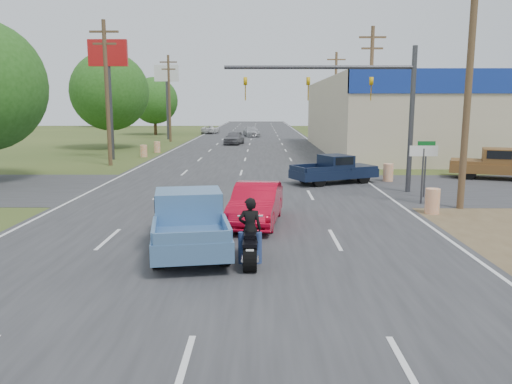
{
  "coord_description": "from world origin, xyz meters",
  "views": [
    {
      "loc": [
        1.25,
        -7.31,
        4.19
      ],
      "look_at": [
        1.08,
        9.43,
        1.3
      ],
      "focal_mm": 35.0,
      "sensor_mm": 36.0,
      "label": 1
    }
  ],
  "objects_px": {
    "red_convertible": "(256,204)",
    "rider": "(250,233)",
    "motorcycle": "(250,246)",
    "navy_pickup": "(336,169)",
    "brown_pickup": "(497,164)",
    "blue_pickup": "(189,219)",
    "distant_car_silver": "(252,132)",
    "distant_car_grey": "(234,138)",
    "distant_car_white": "(210,130)"
  },
  "relations": [
    {
      "from": "blue_pickup",
      "to": "navy_pickup",
      "type": "bearing_deg",
      "value": 54.04
    },
    {
      "from": "motorcycle",
      "to": "navy_pickup",
      "type": "relative_size",
      "value": 0.46
    },
    {
      "from": "rider",
      "to": "distant_car_silver",
      "type": "relative_size",
      "value": 0.36
    },
    {
      "from": "red_convertible",
      "to": "distant_car_silver",
      "type": "bearing_deg",
      "value": 98.61
    },
    {
      "from": "red_convertible",
      "to": "rider",
      "type": "bearing_deg",
      "value": -84.13
    },
    {
      "from": "red_convertible",
      "to": "distant_car_silver",
      "type": "relative_size",
      "value": 0.93
    },
    {
      "from": "brown_pickup",
      "to": "distant_car_grey",
      "type": "distance_m",
      "value": 31.02
    },
    {
      "from": "navy_pickup",
      "to": "distant_car_silver",
      "type": "bearing_deg",
      "value": 162.11
    },
    {
      "from": "distant_car_silver",
      "to": "navy_pickup",
      "type": "bearing_deg",
      "value": -92.69
    },
    {
      "from": "brown_pickup",
      "to": "distant_car_silver",
      "type": "height_order",
      "value": "brown_pickup"
    },
    {
      "from": "motorcycle",
      "to": "distant_car_silver",
      "type": "xyz_separation_m",
      "value": [
        -1.01,
        56.48,
        0.16
      ]
    },
    {
      "from": "motorcycle",
      "to": "distant_car_grey",
      "type": "relative_size",
      "value": 0.53
    },
    {
      "from": "rider",
      "to": "distant_car_silver",
      "type": "xyz_separation_m",
      "value": [
        -1.01,
        56.42,
        -0.17
      ]
    },
    {
      "from": "blue_pickup",
      "to": "navy_pickup",
      "type": "relative_size",
      "value": 1.11
    },
    {
      "from": "red_convertible",
      "to": "distant_car_white",
      "type": "relative_size",
      "value": 0.98
    },
    {
      "from": "distant_car_silver",
      "to": "red_convertible",
      "type": "bearing_deg",
      "value": -98.74
    },
    {
      "from": "distant_car_silver",
      "to": "motorcycle",
      "type": "bearing_deg",
      "value": -98.96
    },
    {
      "from": "rider",
      "to": "navy_pickup",
      "type": "relative_size",
      "value": 0.34
    },
    {
      "from": "navy_pickup",
      "to": "brown_pickup",
      "type": "relative_size",
      "value": 0.87
    },
    {
      "from": "blue_pickup",
      "to": "distant_car_grey",
      "type": "relative_size",
      "value": 1.28
    },
    {
      "from": "navy_pickup",
      "to": "distant_car_white",
      "type": "distance_m",
      "value": 51.17
    },
    {
      "from": "distant_car_grey",
      "to": "distant_car_silver",
      "type": "relative_size",
      "value": 0.92
    },
    {
      "from": "brown_pickup",
      "to": "distant_car_white",
      "type": "height_order",
      "value": "brown_pickup"
    },
    {
      "from": "motorcycle",
      "to": "rider",
      "type": "distance_m",
      "value": 0.34
    },
    {
      "from": "motorcycle",
      "to": "distant_car_grey",
      "type": "xyz_separation_m",
      "value": [
        -2.66,
        42.17,
        0.22
      ]
    },
    {
      "from": "motorcycle",
      "to": "brown_pickup",
      "type": "relative_size",
      "value": 0.4
    },
    {
      "from": "motorcycle",
      "to": "distant_car_white",
      "type": "bearing_deg",
      "value": 95.77
    },
    {
      "from": "rider",
      "to": "distant_car_grey",
      "type": "relative_size",
      "value": 0.39
    },
    {
      "from": "distant_car_grey",
      "to": "rider",
      "type": "bearing_deg",
      "value": -77.71
    },
    {
      "from": "rider",
      "to": "brown_pickup",
      "type": "height_order",
      "value": "brown_pickup"
    },
    {
      "from": "motorcycle",
      "to": "navy_pickup",
      "type": "distance_m",
      "value": 14.94
    },
    {
      "from": "brown_pickup",
      "to": "distant_car_white",
      "type": "distance_m",
      "value": 52.64
    },
    {
      "from": "red_convertible",
      "to": "blue_pickup",
      "type": "relative_size",
      "value": 0.79
    },
    {
      "from": "red_convertible",
      "to": "distant_car_grey",
      "type": "xyz_separation_m",
      "value": [
        -2.78,
        37.5,
        0.02
      ]
    },
    {
      "from": "rider",
      "to": "red_convertible",
      "type": "bearing_deg",
      "value": -92.36
    },
    {
      "from": "blue_pickup",
      "to": "distant_car_white",
      "type": "distance_m",
      "value": 62.8
    },
    {
      "from": "brown_pickup",
      "to": "motorcycle",
      "type": "bearing_deg",
      "value": 159.76
    },
    {
      "from": "red_convertible",
      "to": "rider",
      "type": "xyz_separation_m",
      "value": [
        -0.12,
        -4.6,
        0.13
      ]
    },
    {
      "from": "red_convertible",
      "to": "distant_car_silver",
      "type": "xyz_separation_m",
      "value": [
        -1.13,
        51.82,
        -0.04
      ]
    },
    {
      "from": "brown_pickup",
      "to": "rider",
      "type": "bearing_deg",
      "value": 159.64
    },
    {
      "from": "motorcycle",
      "to": "blue_pickup",
      "type": "bearing_deg",
      "value": 139.86
    },
    {
      "from": "blue_pickup",
      "to": "distant_car_grey",
      "type": "height_order",
      "value": "blue_pickup"
    },
    {
      "from": "red_convertible",
      "to": "brown_pickup",
      "type": "relative_size",
      "value": 0.77
    },
    {
      "from": "navy_pickup",
      "to": "distant_car_silver",
      "type": "height_order",
      "value": "navy_pickup"
    },
    {
      "from": "red_convertible",
      "to": "distant_car_grey",
      "type": "bearing_deg",
      "value": 101.59
    },
    {
      "from": "navy_pickup",
      "to": "blue_pickup",
      "type": "bearing_deg",
      "value": -51.2
    },
    {
      "from": "brown_pickup",
      "to": "distant_car_white",
      "type": "bearing_deg",
      "value": 44.87
    },
    {
      "from": "blue_pickup",
      "to": "distant_car_white",
      "type": "bearing_deg",
      "value": 85.2
    },
    {
      "from": "motorcycle",
      "to": "distant_car_white",
      "type": "height_order",
      "value": "distant_car_white"
    },
    {
      "from": "navy_pickup",
      "to": "brown_pickup",
      "type": "height_order",
      "value": "brown_pickup"
    }
  ]
}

